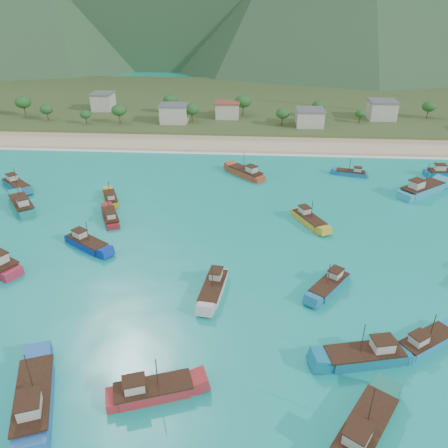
# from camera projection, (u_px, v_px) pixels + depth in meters

# --- Properties ---
(ground) EXTENTS (600.00, 600.00, 0.00)m
(ground) POSITION_uv_depth(u_px,v_px,m) (245.00, 293.00, 70.16)
(ground) COLOR #0C8877
(ground) RESTS_ON ground
(beach) EXTENTS (400.00, 18.00, 1.20)m
(beach) POSITION_uv_depth(u_px,v_px,m) (252.00, 144.00, 139.85)
(beach) COLOR beige
(beach) RESTS_ON ground
(land) EXTENTS (400.00, 110.00, 2.40)m
(land) POSITION_uv_depth(u_px,v_px,m) (253.00, 103.00, 193.66)
(land) COLOR #385123
(land) RESTS_ON ground
(surf_line) EXTENTS (400.00, 2.50, 0.08)m
(surf_line) POSITION_uv_depth(u_px,v_px,m) (251.00, 154.00, 131.47)
(surf_line) COLOR white
(surf_line) RESTS_ON ground
(village) EXTENTS (221.16, 31.80, 6.32)m
(village) POSITION_uv_depth(u_px,v_px,m) (283.00, 113.00, 158.27)
(village) COLOR beige
(village) RESTS_ON ground
(vegetation) EXTENTS (277.77, 25.43, 8.70)m
(vegetation) POSITION_uv_depth(u_px,v_px,m) (245.00, 110.00, 159.67)
(vegetation) COLOR #235623
(vegetation) RESTS_ON ground
(boat_0) EXTENTS (10.99, 3.33, 6.48)m
(boat_0) POSITION_uv_depth(u_px,v_px,m) (446.00, 174.00, 114.82)
(boat_0) COLOR #0F5E8D
(boat_0) RESTS_ON ground
(boat_3) EXTENTS (6.29, 9.41, 5.39)m
(boat_3) POSITION_uv_depth(u_px,v_px,m) (110.00, 218.00, 92.63)
(boat_3) COLOR maroon
(boat_3) RESTS_ON ground
(boat_6) EXTENTS (9.44, 7.67, 5.62)m
(boat_6) POSITION_uv_depth(u_px,v_px,m) (425.00, 343.00, 59.36)
(boat_6) COLOR teal
(boat_6) RESTS_ON ground
(boat_7) EXTENTS (13.12, 11.40, 7.98)m
(boat_7) POSITION_uv_depth(u_px,v_px,m) (421.00, 190.00, 104.57)
(boat_7) COLOR teal
(boat_7) RESTS_ON ground
(boat_8) EXTENTS (9.92, 9.12, 6.16)m
(boat_8) POSITION_uv_depth(u_px,v_px,m) (16.00, 185.00, 107.92)
(boat_8) COLOR #175E88
(boat_8) RESTS_ON ground
(boat_11) EXTENTS (4.27, 10.41, 5.97)m
(boat_11) POSITION_uv_depth(u_px,v_px,m) (214.00, 288.00, 70.19)
(boat_11) COLOR beige
(boat_11) RESTS_ON ground
(boat_13) EXTENTS (10.82, 6.23, 6.14)m
(boat_13) POSITION_uv_depth(u_px,v_px,m) (152.00, 391.00, 51.97)
(boat_13) COLOR #A4262A
(boat_13) RESTS_ON ground
(boat_14) EXTENTS (10.26, 10.42, 6.67)m
(boat_14) POSITION_uv_depth(u_px,v_px,m) (246.00, 173.00, 114.97)
(boat_14) COLOR #9C4125
(boat_14) RESTS_ON ground
(boat_16) EXTENTS (8.62, 4.54, 4.89)m
(boat_16) POSITION_uv_depth(u_px,v_px,m) (351.00, 173.00, 115.72)
(boat_16) COLOR #1768A0
(boat_16) RESTS_ON ground
(boat_17) EXTENTS (7.14, 10.04, 5.80)m
(boat_17) POSITION_uv_depth(u_px,v_px,m) (309.00, 220.00, 91.55)
(boat_17) COLOR gold
(boat_17) RESTS_ON ground
(boat_20) EXTENTS (8.05, 13.33, 7.58)m
(boat_20) POSITION_uv_depth(u_px,v_px,m) (35.00, 401.00, 50.46)
(boat_20) COLOR #2962AF
(boat_20) RESTS_ON ground
(boat_22) EXTENTS (5.79, 8.97, 5.12)m
(boat_22) POSITION_uv_depth(u_px,v_px,m) (111.00, 199.00, 101.21)
(boat_22) COLOR #AE991A
(boat_22) RESTS_ON ground
(boat_26) EXTENTS (7.97, 9.43, 5.68)m
(boat_26) POSITION_uv_depth(u_px,v_px,m) (329.00, 286.00, 70.94)
(boat_26) COLOR #1B709A
(boat_26) RESTS_ON ground
(boat_27) EXTENTS (9.62, 11.94, 7.09)m
(boat_27) POSITION_uv_depth(u_px,v_px,m) (363.00, 432.00, 46.96)
(boat_27) COLOR #1C7560
(boat_27) RESTS_ON ground
(boat_28) EXTENTS (11.79, 5.72, 6.70)m
(boat_28) POSITION_uv_depth(u_px,v_px,m) (365.00, 356.00, 56.85)
(boat_28) COLOR #116C8D
(boat_28) RESTS_ON ground
(boat_29) EXTENTS (9.74, 11.14, 6.79)m
(boat_29) POSITION_uv_depth(u_px,v_px,m) (22.00, 205.00, 97.44)
(boat_29) COLOR #1B7B74
(boat_29) RESTS_ON ground
(boat_30) EXTENTS (10.01, 8.05, 5.94)m
(boat_30) POSITION_uv_depth(u_px,v_px,m) (87.00, 244.00, 82.81)
(boat_30) COLOR #0D30A2
(boat_30) RESTS_ON ground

